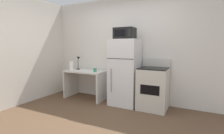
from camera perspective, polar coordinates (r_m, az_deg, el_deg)
The scene contains 10 objects.
ground_plane at distance 3.10m, azimuth -6.68°, elevation -19.52°, with size 12.00×12.00×0.00m, color brown.
wall_back_white at distance 4.30m, azimuth 5.70°, elevation 5.84°, with size 5.00×0.10×2.60m, color silver.
wall_left_brick at distance 4.40m, azimuth -31.73°, elevation 4.88°, with size 0.10×4.00×2.60m, color silver.
desk at distance 4.55m, azimuth -8.78°, elevation -4.08°, with size 1.08×0.62×0.75m.
desk_lamp at distance 4.73m, azimuth -11.40°, elevation 2.07°, with size 0.14×0.12×0.35m.
paper_towel_roll at distance 4.58m, azimuth -13.71°, elevation 0.36°, with size 0.11×0.11×0.24m, color white.
coffee_mug at distance 4.22m, azimuth -5.83°, elevation -1.02°, with size 0.08×0.08×0.10m, color #338C66.
refrigerator at distance 3.98m, azimuth 4.37°, elevation -1.81°, with size 0.65×0.62×1.55m.
microwave at distance 3.93m, azimuth 4.38°, elevation 11.31°, with size 0.46×0.35×0.26m.
oven_range at distance 3.84m, azimuth 13.81°, elevation -7.01°, with size 0.62×0.61×1.10m.
Camera 1 is at (1.54, -2.31, 1.38)m, focal length 26.84 mm.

